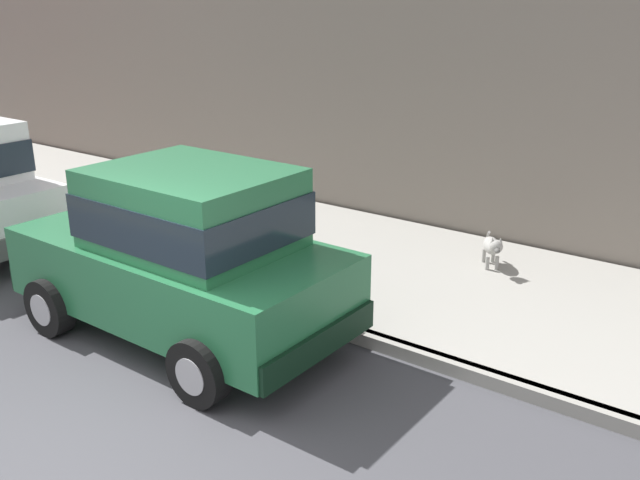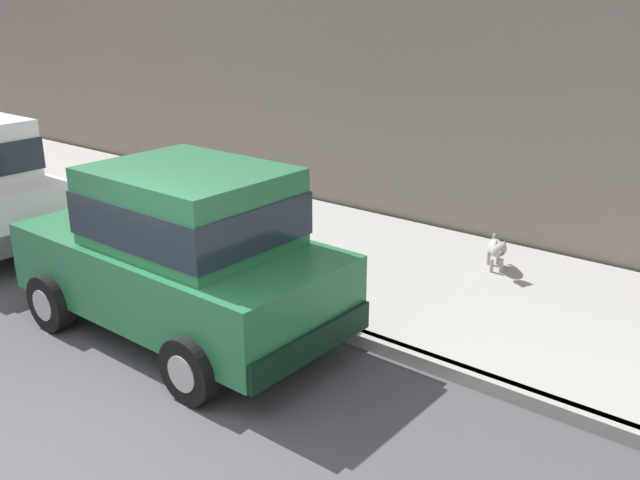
# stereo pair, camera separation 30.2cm
# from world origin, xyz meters

# --- Properties ---
(ground_plane) EXTENTS (80.00, 80.00, 0.00)m
(ground_plane) POSITION_xyz_m (0.00, 0.00, 0.00)
(ground_plane) COLOR #424247
(curb) EXTENTS (0.16, 64.00, 0.14)m
(curb) POSITION_xyz_m (3.20, 0.00, 0.07)
(curb) COLOR gray
(curb) RESTS_ON ground
(sidewalk) EXTENTS (3.60, 64.00, 0.14)m
(sidewalk) POSITION_xyz_m (5.00, 0.00, 0.07)
(sidewalk) COLOR #99968E
(sidewalk) RESTS_ON ground
(car_green_hatchback) EXTENTS (1.98, 3.81, 1.88)m
(car_green_hatchback) POSITION_xyz_m (2.23, 0.82, 0.98)
(car_green_hatchback) COLOR #23663D
(car_green_hatchback) RESTS_ON ground
(dog_grey) EXTENTS (0.66, 0.47, 0.49)m
(dog_grey) POSITION_xyz_m (5.71, -1.13, 0.43)
(dog_grey) COLOR #999691
(dog_grey) RESTS_ON sidewalk
(building_facade) EXTENTS (0.50, 20.00, 3.64)m
(building_facade) POSITION_xyz_m (7.10, 5.06, 1.82)
(building_facade) COLOR slate
(building_facade) RESTS_ON ground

